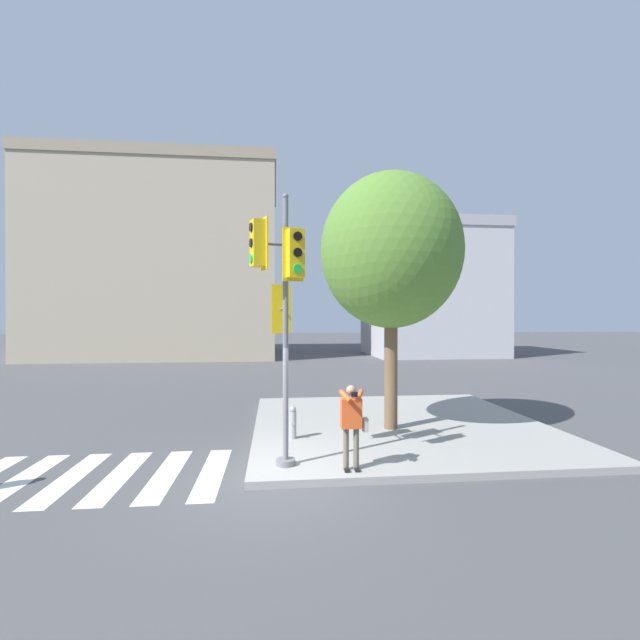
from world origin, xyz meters
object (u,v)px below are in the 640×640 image
fire_hydrant (293,422)px  traffic_signal_pole (280,292)px  street_tree (391,252)px  person_photographer (352,420)px

fire_hydrant → traffic_signal_pole: bearing=-99.9°
street_tree → fire_hydrant: street_tree is taller
person_photographer → fire_hydrant: person_photographer is taller
traffic_signal_pole → person_photographer: bearing=-14.8°
street_tree → fire_hydrant: 5.10m
person_photographer → fire_hydrant: 2.57m
traffic_signal_pole → person_photographer: size_ratio=3.32×
person_photographer → street_tree: street_tree is taller
person_photographer → street_tree: bearing=61.7°
street_tree → fire_hydrant: (-2.64, -0.67, -4.32)m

